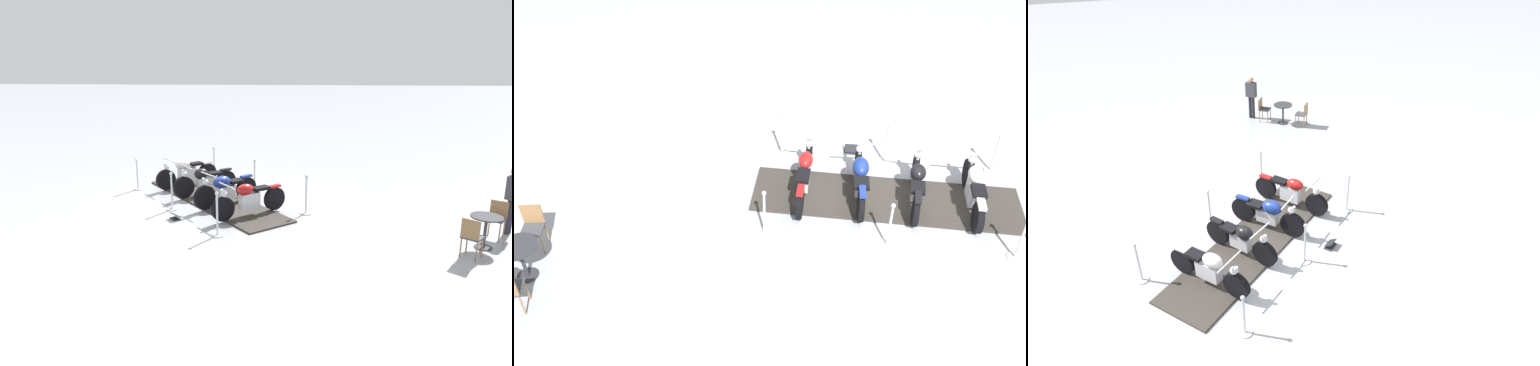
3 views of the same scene
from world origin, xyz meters
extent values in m
plane|color=#A8AAB2|center=(0.00, 0.00, 0.00)|extent=(80.00, 80.00, 0.00)
cube|color=#38332D|center=(0.00, 0.00, 0.02)|extent=(4.72, 5.47, 0.05)
cylinder|color=black|center=(1.68, -0.95, 0.37)|extent=(0.58, 0.49, 0.64)
cylinder|color=black|center=(0.49, -1.86, 0.37)|extent=(0.58, 0.49, 0.64)
cube|color=silver|center=(1.09, -1.40, 0.43)|extent=(0.60, 0.53, 0.42)
ellipsoid|color=silver|center=(1.20, -1.31, 0.78)|extent=(0.59, 0.56, 0.31)
cube|color=black|center=(0.81, -1.61, 0.73)|extent=(0.50, 0.47, 0.08)
cube|color=silver|center=(0.49, -1.86, 0.72)|extent=(0.37, 0.33, 0.06)
cylinder|color=silver|center=(1.62, -0.99, 0.64)|extent=(0.26, 0.22, 0.55)
cylinder|color=silver|center=(1.57, -1.03, 0.97)|extent=(0.51, 0.65, 0.04)
sphere|color=silver|center=(1.65, -0.97, 0.77)|extent=(0.18, 0.18, 0.18)
cylinder|color=black|center=(0.95, -0.06, 0.38)|extent=(0.60, 0.46, 0.65)
cylinder|color=black|center=(-0.23, -0.87, 0.38)|extent=(0.60, 0.46, 0.65)
cube|color=silver|center=(0.36, -0.47, 0.40)|extent=(0.55, 0.46, 0.35)
ellipsoid|color=black|center=(0.47, -0.39, 0.72)|extent=(0.55, 0.52, 0.33)
cube|color=black|center=(0.09, -0.65, 0.67)|extent=(0.50, 0.48, 0.08)
cube|color=black|center=(-0.23, -0.87, 0.73)|extent=(0.37, 0.31, 0.06)
cylinder|color=silver|center=(0.90, -0.10, 0.65)|extent=(0.24, 0.20, 0.56)
cylinder|color=silver|center=(0.85, -0.13, 0.99)|extent=(0.44, 0.62, 0.04)
sphere|color=silver|center=(0.93, -0.07, 0.79)|extent=(0.18, 0.18, 0.18)
cylinder|color=black|center=(0.19, 0.95, 0.39)|extent=(0.58, 0.53, 0.68)
cylinder|color=black|center=(-0.91, -0.01, 0.39)|extent=(0.58, 0.53, 0.68)
cube|color=silver|center=(-0.36, 0.47, 0.41)|extent=(0.56, 0.52, 0.35)
ellipsoid|color=navy|center=(-0.26, 0.56, 0.73)|extent=(0.65, 0.63, 0.36)
cube|color=black|center=(-0.62, 0.24, 0.68)|extent=(0.53, 0.52, 0.08)
cube|color=navy|center=(-0.91, -0.01, 0.76)|extent=(0.37, 0.34, 0.06)
cylinder|color=silver|center=(0.14, 0.90, 0.68)|extent=(0.25, 0.23, 0.58)
cylinder|color=silver|center=(0.08, 0.85, 1.03)|extent=(0.48, 0.55, 0.04)
sphere|color=silver|center=(0.16, 0.92, 0.83)|extent=(0.18, 0.18, 0.18)
cylinder|color=black|center=(-0.42, 1.89, 0.37)|extent=(0.59, 0.48, 0.65)
cylinder|color=black|center=(-1.75, 0.91, 0.37)|extent=(0.59, 0.48, 0.65)
cube|color=silver|center=(-1.09, 1.40, 0.45)|extent=(0.58, 0.51, 0.44)
ellipsoid|color=#AD1919|center=(-0.97, 1.49, 0.79)|extent=(0.58, 0.54, 0.30)
cube|color=black|center=(-1.38, 1.19, 0.75)|extent=(0.54, 0.49, 0.08)
cube|color=#AD1919|center=(-1.75, 0.91, 0.73)|extent=(0.37, 0.32, 0.06)
cylinder|color=silver|center=(-0.47, 1.85, 0.65)|extent=(0.24, 0.21, 0.56)
cylinder|color=silver|center=(-0.53, 1.82, 0.99)|extent=(0.50, 0.65, 0.04)
sphere|color=silver|center=(-0.45, 1.88, 0.79)|extent=(0.18, 0.18, 0.18)
cylinder|color=silver|center=(-1.12, -0.87, 0.01)|extent=(0.35, 0.35, 0.03)
cylinder|color=silver|center=(-1.12, -0.87, 0.51)|extent=(0.05, 0.05, 0.98)
sphere|color=silver|center=(-1.12, -0.87, 1.04)|extent=(0.09, 0.09, 0.09)
cylinder|color=silver|center=(0.38, -2.80, 0.01)|extent=(0.30, 0.30, 0.03)
cylinder|color=silver|center=(0.38, -2.80, 0.50)|extent=(0.05, 0.05, 0.94)
sphere|color=silver|center=(0.38, -2.80, 1.00)|extent=(0.09, 0.09, 0.09)
cylinder|color=silver|center=(1.12, 0.87, 0.01)|extent=(0.34, 0.34, 0.03)
cylinder|color=silver|center=(1.12, 0.87, 0.52)|extent=(0.05, 0.05, 0.99)
sphere|color=silver|center=(1.12, 0.87, 1.05)|extent=(0.09, 0.09, 0.09)
cylinder|color=silver|center=(-2.62, 1.06, 0.01)|extent=(0.33, 0.33, 0.03)
cylinder|color=silver|center=(-2.62, 1.06, 0.52)|extent=(0.05, 0.05, 1.00)
sphere|color=silver|center=(-2.62, 1.06, 1.06)|extent=(0.09, 0.09, 0.09)
cylinder|color=silver|center=(-0.38, 2.80, 0.01)|extent=(0.34, 0.34, 0.03)
cylinder|color=silver|center=(-0.38, 2.80, 0.53)|extent=(0.05, 0.05, 1.02)
sphere|color=silver|center=(-0.38, 2.80, 1.08)|extent=(0.09, 0.09, 0.09)
cylinder|color=silver|center=(2.62, -1.06, 0.01)|extent=(0.30, 0.30, 0.03)
cylinder|color=silver|center=(2.62, -1.06, 0.48)|extent=(0.05, 0.05, 0.91)
sphere|color=silver|center=(2.62, -1.06, 0.97)|extent=(0.09, 0.09, 0.09)
cube|color=#333338|center=(0.88, 1.67, 0.01)|extent=(0.37, 0.40, 0.02)
cube|color=black|center=(0.88, 1.67, 0.12)|extent=(0.35, 0.37, 0.13)
cylinder|color=#2D2D33|center=(-6.57, 3.31, 0.01)|extent=(0.39, 0.39, 0.02)
cylinder|color=#2D2D33|center=(-6.57, 3.31, 0.38)|extent=(0.07, 0.07, 0.72)
cylinder|color=#2D2D33|center=(-6.57, 3.31, 0.76)|extent=(0.72, 0.72, 0.03)
cylinder|color=olive|center=(-6.06, 3.64, 0.23)|extent=(0.03, 0.03, 0.46)
cylinder|color=olive|center=(-6.32, 3.86, 0.23)|extent=(0.03, 0.03, 0.46)
cylinder|color=olive|center=(-5.84, 3.89, 0.23)|extent=(0.03, 0.03, 0.46)
cylinder|color=olive|center=(-6.10, 4.12, 0.23)|extent=(0.03, 0.03, 0.46)
cube|color=#3F3F47|center=(-6.08, 3.88, 0.48)|extent=(0.56, 0.56, 0.04)
cube|color=olive|center=(-5.96, 4.02, 0.72)|extent=(0.32, 0.29, 0.43)
cylinder|color=olive|center=(-7.06, 2.96, 0.24)|extent=(0.03, 0.03, 0.48)
cylinder|color=olive|center=(-6.80, 2.75, 0.24)|extent=(0.03, 0.03, 0.48)
cylinder|color=olive|center=(-7.27, 2.69, 0.24)|extent=(0.03, 0.03, 0.48)
cylinder|color=olive|center=(-7.01, 2.48, 0.24)|extent=(0.03, 0.03, 0.48)
cube|color=#3F3F47|center=(-7.04, 2.72, 0.50)|extent=(0.56, 0.56, 0.04)
cube|color=olive|center=(-7.15, 2.57, 0.71)|extent=(0.33, 0.27, 0.39)
cylinder|color=#23232D|center=(-7.48, 2.39, 0.45)|extent=(0.12, 0.12, 0.90)
cylinder|color=#23232D|center=(-7.58, 2.29, 0.45)|extent=(0.12, 0.12, 0.90)
camera|label=1|loc=(-1.80, 14.39, 4.62)|focal=35.76mm
camera|label=2|loc=(-8.38, -5.04, 7.87)|focal=39.72mm
camera|label=3|loc=(8.23, -2.43, 7.02)|focal=30.47mm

